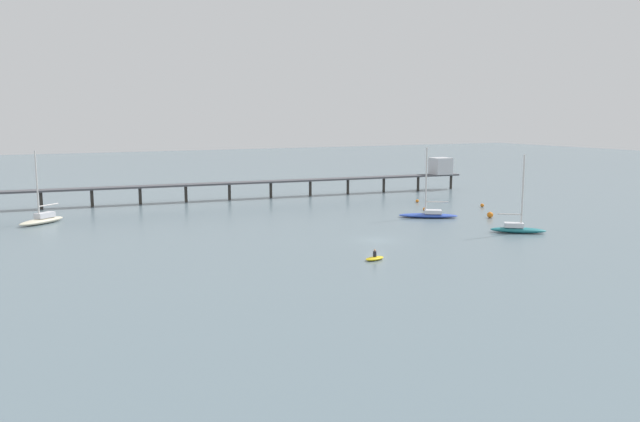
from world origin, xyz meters
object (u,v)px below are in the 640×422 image
object	(u,v)px
sailboat_blue	(429,214)
mooring_buoy_outer	(490,215)
mooring_buoy_near	(417,201)
dinghy_yellow	(375,258)
sailboat_teal	(517,228)
mooring_buoy_inner	(424,209)
mooring_buoy_far	(482,205)
sailboat_cream	(42,219)
pier	(321,177)

from	to	relation	value
sailboat_blue	mooring_buoy_outer	xyz separation A→B (m)	(7.64, -4.18, -0.12)
mooring_buoy_near	dinghy_yellow	bearing A→B (deg)	-130.90
sailboat_teal	mooring_buoy_outer	bearing A→B (deg)	64.90
dinghy_yellow	mooring_buoy_inner	distance (m)	35.25
mooring_buoy_outer	mooring_buoy_far	distance (m)	10.84
sailboat_cream	dinghy_yellow	world-z (taller)	sailboat_cream
pier	sailboat_cream	distance (m)	48.78
pier	mooring_buoy_outer	world-z (taller)	pier
sailboat_cream	dinghy_yellow	xyz separation A→B (m)	(28.77, -38.85, -0.46)
sailboat_cream	mooring_buoy_inner	distance (m)	54.98
mooring_buoy_outer	sailboat_blue	bearing A→B (deg)	151.29
sailboat_cream	mooring_buoy_far	bearing A→B (deg)	-12.90
mooring_buoy_outer	mooring_buoy_near	world-z (taller)	mooring_buoy_outer
sailboat_cream	mooring_buoy_near	distance (m)	57.92
dinghy_yellow	sailboat_blue	bearing A→B (deg)	42.80
dinghy_yellow	mooring_buoy_near	world-z (taller)	dinghy_yellow
sailboat_blue	mooring_buoy_near	distance (m)	15.83
mooring_buoy_near	mooring_buoy_inner	bearing A→B (deg)	-118.51
sailboat_blue	mooring_buoy_near	world-z (taller)	sailboat_blue
sailboat_cream	mooring_buoy_near	bearing A→B (deg)	-5.44
mooring_buoy_near	sailboat_cream	bearing A→B (deg)	174.56
pier	mooring_buoy_far	size ratio (longest dim) A/B	143.93
pier	mooring_buoy_inner	size ratio (longest dim) A/B	167.56
sailboat_teal	mooring_buoy_near	world-z (taller)	sailboat_teal
pier	mooring_buoy_inner	bearing A→B (deg)	-76.59
sailboat_blue	sailboat_teal	size ratio (longest dim) A/B	1.03
sailboat_blue	mooring_buoy_far	bearing A→B (deg)	18.60
pier	mooring_buoy_inner	distance (m)	24.93
sailboat_blue	sailboat_teal	xyz separation A→B (m)	(2.71, -14.70, 0.08)
mooring_buoy_near	mooring_buoy_outer	bearing A→B (deg)	-90.39
pier	sailboat_blue	world-z (taller)	sailboat_blue
mooring_buoy_inner	mooring_buoy_near	xyz separation A→B (m)	(4.37, 8.05, 0.02)
mooring_buoy_outer	sailboat_teal	bearing A→B (deg)	-115.10
sailboat_cream	pier	bearing A→B (deg)	12.47
sailboat_blue	sailboat_cream	world-z (taller)	sailboat_blue
pier	sailboat_teal	xyz separation A→B (m)	(5.06, -44.50, -2.76)
sailboat_blue	sailboat_cream	size ratio (longest dim) A/B	1.01
sailboat_cream	mooring_buoy_far	world-z (taller)	sailboat_cream
pier	sailboat_blue	xyz separation A→B (m)	(2.34, -29.79, -2.84)
pier	mooring_buoy_inner	world-z (taller)	pier
sailboat_cream	mooring_buoy_near	world-z (taller)	sailboat_cream
sailboat_teal	mooring_buoy_near	xyz separation A→B (m)	(5.05, 28.49, -0.36)
sailboat_blue	mooring_buoy_inner	distance (m)	6.67
pier	sailboat_cream	bearing A→B (deg)	-167.53
sailboat_teal	mooring_buoy_far	distance (m)	22.37
sailboat_teal	mooring_buoy_near	size ratio (longest dim) A/B	17.93
sailboat_teal	mooring_buoy_outer	size ratio (longest dim) A/B	11.23
dinghy_yellow	mooring_buoy_inner	size ratio (longest dim) A/B	4.89
sailboat_teal	sailboat_cream	bearing A→B (deg)	147.14
mooring_buoy_outer	mooring_buoy_far	size ratio (longest dim) A/B	1.48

